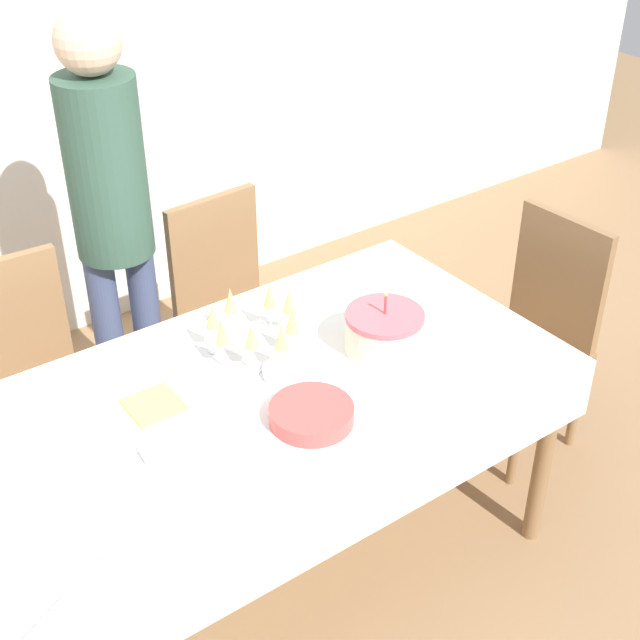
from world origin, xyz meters
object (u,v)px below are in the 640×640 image
(champagne_tray, at_px, (256,332))
(plate_stack_dessert, at_px, (290,371))
(birthday_cake, at_px, (384,331))
(person_standing, at_px, (110,200))
(plate_stack_main, at_px, (312,414))
(dining_chair_right_end, at_px, (535,326))
(dining_chair_far_left, at_px, (28,380))
(dining_chair_far_right, at_px, (232,305))

(champagne_tray, relative_size, plate_stack_dessert, 2.15)
(birthday_cake, bearing_deg, champagne_tray, 147.42)
(plate_stack_dessert, bearing_deg, person_standing, 97.05)
(birthday_cake, distance_m, plate_stack_main, 0.42)
(dining_chair_right_end, xyz_separation_m, birthday_cake, (-0.82, -0.06, 0.33))
(dining_chair_far_left, bearing_deg, person_standing, 16.91)
(dining_chair_far_left, xyz_separation_m, birthday_cake, (0.88, -0.87, 0.33))
(dining_chair_right_end, xyz_separation_m, plate_stack_dessert, (-1.13, -0.00, 0.28))
(champagne_tray, xyz_separation_m, person_standing, (-0.10, 0.79, 0.17))
(dining_chair_far_right, distance_m, plate_stack_main, 1.12)
(dining_chair_right_end, bearing_deg, person_standing, 142.83)
(dining_chair_far_right, bearing_deg, dining_chair_far_left, 179.99)
(birthday_cake, height_order, champagne_tray, birthday_cake)
(birthday_cake, height_order, plate_stack_main, birthday_cake)
(dining_chair_far_right, height_order, birthday_cake, birthday_cake)
(champagne_tray, height_order, person_standing, person_standing)
(person_standing, bearing_deg, birthday_cake, -66.73)
(dining_chair_far_left, distance_m, plate_stack_dessert, 1.03)
(plate_stack_main, relative_size, person_standing, 0.14)
(dining_chair_far_right, relative_size, birthday_cake, 3.81)
(plate_stack_main, xyz_separation_m, person_standing, (-0.04, 1.16, 0.23))
(dining_chair_far_right, bearing_deg, dining_chair_right_end, -43.40)
(person_standing, bearing_deg, dining_chair_far_right, -19.14)
(plate_stack_dessert, height_order, person_standing, person_standing)
(dining_chair_right_end, bearing_deg, birthday_cake, -175.66)
(plate_stack_main, bearing_deg, dining_chair_far_left, 115.49)
(birthday_cake, bearing_deg, plate_stack_dessert, 169.04)
(person_standing, bearing_deg, dining_chair_far_left, -163.09)
(dining_chair_far_left, xyz_separation_m, champagne_tray, (0.54, -0.66, 0.35))
(birthday_cake, bearing_deg, dining_chair_right_end, 4.34)
(dining_chair_far_left, xyz_separation_m, dining_chair_far_right, (0.84, -0.00, 0.00))
(plate_stack_main, xyz_separation_m, plate_stack_dessert, (0.07, 0.22, -0.01))
(dining_chair_right_end, height_order, champagne_tray, champagne_tray)
(dining_chair_far_left, distance_m, dining_chair_far_right, 0.84)
(dining_chair_far_left, distance_m, birthday_cake, 1.28)
(dining_chair_far_left, bearing_deg, champagne_tray, -50.41)
(champagne_tray, relative_size, person_standing, 0.22)
(dining_chair_far_left, relative_size, plate_stack_main, 3.90)
(dining_chair_far_left, distance_m, plate_stack_main, 1.18)
(dining_chair_far_right, bearing_deg, birthday_cake, -87.20)
(dining_chair_far_left, bearing_deg, dining_chair_far_right, -0.01)
(dining_chair_far_left, xyz_separation_m, person_standing, (0.45, 0.14, 0.52))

